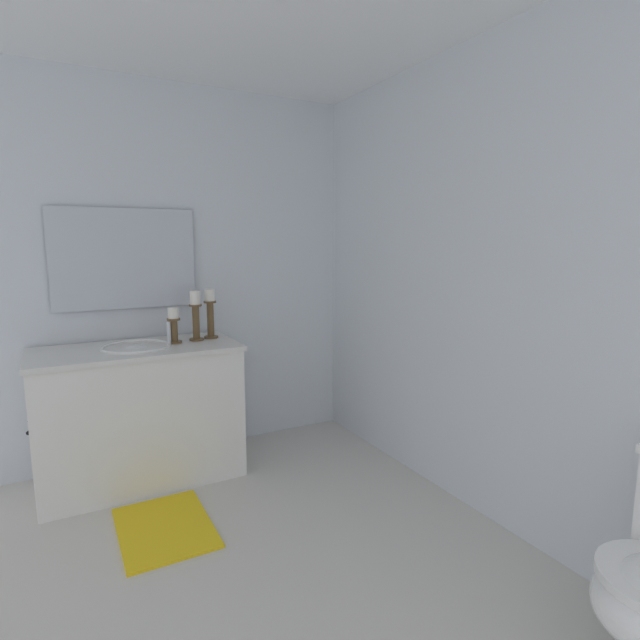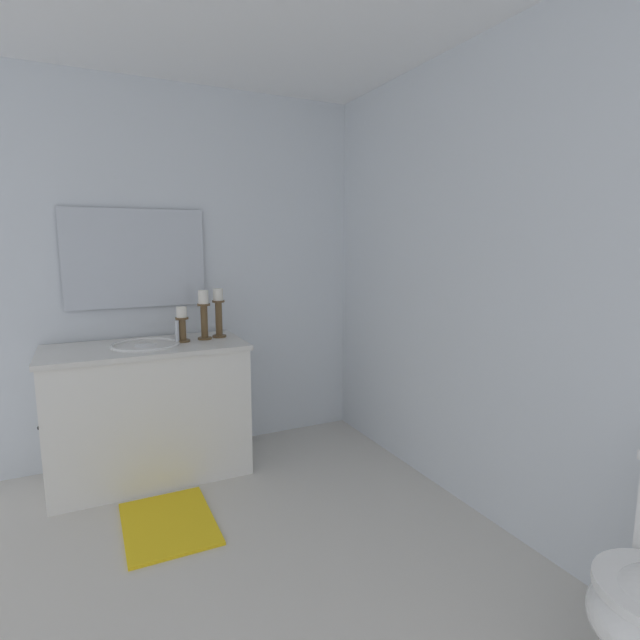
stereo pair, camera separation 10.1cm
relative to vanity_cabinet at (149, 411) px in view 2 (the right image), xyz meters
The scene contains 10 objects.
floor 1.31m from the vanity_cabinet, ahead, with size 3.12×2.89×0.02m, color beige.
wall_back 2.14m from the vanity_cabinet, 51.33° to the left, with size 3.12×0.04×2.45m, color silver.
wall_left 0.88m from the vanity_cabinet, 163.18° to the left, with size 0.04×2.89×2.45m, color silver.
vanity_cabinet is the anchor object (origin of this frame).
sink_basin 0.37m from the vanity_cabinet, 90.00° to the left, with size 0.40×0.40×0.24m.
mirror 0.96m from the vanity_cabinet, behind, with size 0.02×0.86×0.62m, color silver.
candle_holder_tall 0.75m from the vanity_cabinet, 98.05° to the left, with size 0.09×0.09×0.32m.
candle_holder_short 0.69m from the vanity_cabinet, 95.52° to the left, with size 0.09×0.09×0.31m.
candle_holder_mid 0.57m from the vanity_cabinet, 93.93° to the left, with size 0.09×0.09×0.22m.
bath_mat 0.75m from the vanity_cabinet, ahead, with size 0.60×0.44×0.02m, color yellow.
Camera 2 is at (1.82, -0.41, 1.43)m, focal length 27.43 mm.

